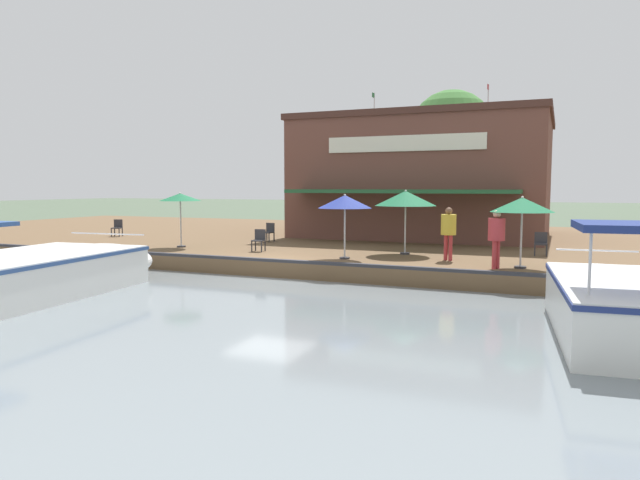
# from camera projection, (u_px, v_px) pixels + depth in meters

# --- Properties ---
(ground_plane) EXTENTS (220.00, 220.00, 0.00)m
(ground_plane) POSITION_uv_depth(u_px,v_px,m) (270.00, 280.00, 18.97)
(ground_plane) COLOR #4C5B47
(quay_deck) EXTENTS (22.00, 56.00, 0.60)m
(quay_deck) POSITION_uv_depth(u_px,v_px,m) (371.00, 242.00, 29.02)
(quay_deck) COLOR brown
(quay_deck) RESTS_ON ground
(quay_edge_fender) EXTENTS (0.20, 50.40, 0.10)m
(quay_edge_fender) POSITION_uv_depth(u_px,v_px,m) (271.00, 260.00, 19.00)
(quay_edge_fender) COLOR #2D2D33
(quay_edge_fender) RESTS_ON quay_deck
(waterfront_restaurant) EXTENTS (11.79, 12.10, 7.57)m
(waterfront_restaurant) POSITION_uv_depth(u_px,v_px,m) (428.00, 177.00, 29.85)
(waterfront_restaurant) COLOR brown
(waterfront_restaurant) RESTS_ON quay_deck
(patio_umbrella_back_row) EXTENTS (2.25, 2.25, 2.38)m
(patio_umbrella_back_row) POSITION_uv_depth(u_px,v_px,m) (406.00, 198.00, 20.94)
(patio_umbrella_back_row) COLOR #B7B7B7
(patio_umbrella_back_row) RESTS_ON quay_deck
(patio_umbrella_far_corner) EXTENTS (1.85, 1.85, 2.25)m
(patio_umbrella_far_corner) POSITION_uv_depth(u_px,v_px,m) (345.00, 202.00, 19.57)
(patio_umbrella_far_corner) COLOR #B7B7B7
(patio_umbrella_far_corner) RESTS_ON quay_deck
(patio_umbrella_mid_patio_left) EXTENTS (1.71, 1.71, 2.27)m
(patio_umbrella_mid_patio_left) POSITION_uv_depth(u_px,v_px,m) (180.00, 197.00, 23.43)
(patio_umbrella_mid_patio_left) COLOR #B7B7B7
(patio_umbrella_mid_patio_left) RESTS_ON quay_deck
(patio_umbrella_mid_patio_right) EXTENTS (1.89, 1.89, 2.21)m
(patio_umbrella_mid_patio_right) POSITION_uv_depth(u_px,v_px,m) (522.00, 205.00, 17.30)
(patio_umbrella_mid_patio_right) COLOR #B7B7B7
(patio_umbrella_mid_patio_right) RESTS_ON quay_deck
(cafe_chair_back_row_seat) EXTENTS (0.50, 0.50, 0.85)m
(cafe_chair_back_row_seat) POSITION_uv_depth(u_px,v_px,m) (259.00, 239.00, 22.04)
(cafe_chair_back_row_seat) COLOR #2D2D33
(cafe_chair_back_row_seat) RESTS_ON quay_deck
(cafe_chair_facing_river) EXTENTS (0.49, 0.49, 0.85)m
(cafe_chair_facing_river) POSITION_uv_depth(u_px,v_px,m) (269.00, 231.00, 25.98)
(cafe_chair_facing_river) COLOR #2D2D33
(cafe_chair_facing_river) RESTS_ON quay_deck
(cafe_chair_under_first_umbrella) EXTENTS (0.56, 0.56, 0.85)m
(cafe_chair_under_first_umbrella) POSITION_uv_depth(u_px,v_px,m) (117.00, 227.00, 28.79)
(cafe_chair_under_first_umbrella) COLOR #2D2D33
(cafe_chair_under_first_umbrella) RESTS_ON quay_deck
(cafe_chair_mid_patio) EXTENTS (0.47, 0.47, 0.85)m
(cafe_chair_mid_patio) POSITION_uv_depth(u_px,v_px,m) (541.00, 243.00, 20.64)
(cafe_chair_mid_patio) COLOR #2D2D33
(cafe_chair_mid_patio) RESTS_ON quay_deck
(person_mid_patio) EXTENTS (0.50, 0.50, 1.78)m
(person_mid_patio) POSITION_uv_depth(u_px,v_px,m) (497.00, 232.00, 17.24)
(person_mid_patio) COLOR #B23338
(person_mid_patio) RESTS_ON quay_deck
(person_at_quay_edge) EXTENTS (0.51, 0.51, 1.80)m
(person_at_quay_edge) POSITION_uv_depth(u_px,v_px,m) (449.00, 227.00, 19.25)
(person_at_quay_edge) COLOR #B23338
(person_at_quay_edge) RESTS_ON quay_deck
(motorboat_mid_row) EXTENTS (6.43, 2.86, 2.37)m
(motorboat_mid_row) POSITION_uv_depth(u_px,v_px,m) (613.00, 300.00, 11.85)
(motorboat_mid_row) COLOR white
(motorboat_mid_row) RESTS_ON river_water
(motorboat_distant_upstream) EXTENTS (9.80, 4.36, 2.19)m
(motorboat_distant_upstream) POSITION_uv_depth(u_px,v_px,m) (26.00, 273.00, 15.68)
(motorboat_distant_upstream) COLOR white
(motorboat_distant_upstream) RESTS_ON river_water
(tree_downstream_bank) EXTENTS (4.89, 4.66, 7.84)m
(tree_downstream_bank) POSITION_uv_depth(u_px,v_px,m) (447.00, 135.00, 31.52)
(tree_downstream_bank) COLOR brown
(tree_downstream_bank) RESTS_ON quay_deck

